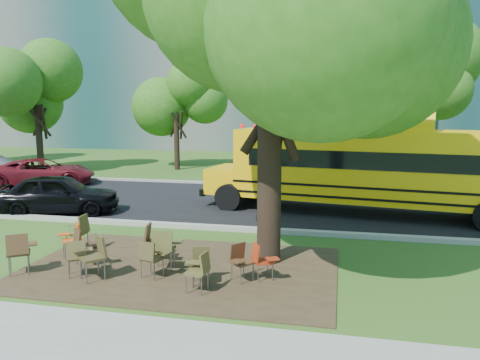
% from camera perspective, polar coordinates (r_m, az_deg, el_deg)
% --- Properties ---
extents(ground, '(160.00, 160.00, 0.00)m').
position_cam_1_polar(ground, '(11.68, -11.19, -9.44)').
color(ground, '#254E18').
rests_on(ground, ground).
extents(dirt_patch, '(7.00, 4.50, 0.03)m').
position_cam_1_polar(dirt_patch, '(10.88, -7.33, -10.63)').
color(dirt_patch, '#382819').
rests_on(dirt_patch, ground).
extents(asphalt_road, '(80.00, 8.00, 0.04)m').
position_cam_1_polar(asphalt_road, '(18.10, -2.39, -2.71)').
color(asphalt_road, black).
rests_on(asphalt_road, ground).
extents(kerb_near, '(80.00, 0.25, 0.14)m').
position_cam_1_polar(kerb_near, '(14.35, -6.44, -5.60)').
color(kerb_near, gray).
rests_on(kerb_near, ground).
extents(kerb_far, '(80.00, 0.25, 0.14)m').
position_cam_1_polar(kerb_far, '(22.01, 0.29, -0.51)').
color(kerb_far, gray).
rests_on(kerb_far, ground).
extents(building_main, '(38.00, 16.00, 22.00)m').
position_cam_1_polar(building_main, '(48.38, -3.03, 17.52)').
color(building_main, slate).
rests_on(building_main, ground).
extents(bg_tree_0, '(5.20, 5.20, 7.18)m').
position_cam_1_polar(bg_tree_0, '(28.44, -23.59, 9.97)').
color(bg_tree_0, black).
rests_on(bg_tree_0, ground).
extents(bg_tree_2, '(4.80, 4.80, 6.62)m').
position_cam_1_polar(bg_tree_2, '(27.83, -7.83, 9.91)').
color(bg_tree_2, black).
rests_on(bg_tree_2, ground).
extents(bg_tree_3, '(5.60, 5.60, 7.84)m').
position_cam_1_polar(bg_tree_3, '(24.45, 20.89, 11.51)').
color(bg_tree_3, black).
rests_on(bg_tree_3, ground).
extents(main_tree, '(7.20, 7.20, 9.28)m').
position_cam_1_polar(main_tree, '(10.90, 3.79, 19.58)').
color(main_tree, black).
rests_on(main_tree, ground).
extents(school_bus, '(12.02, 4.24, 2.88)m').
position_cam_1_polar(school_bus, '(16.37, 17.88, 1.51)').
color(school_bus, '#F4B507').
rests_on(school_bus, ground).
extents(chair_0, '(0.64, 0.80, 0.96)m').
position_cam_1_polar(chair_0, '(11.30, -25.30, -7.62)').
color(chair_0, '#4B311B').
rests_on(chair_0, ground).
extents(chair_1, '(0.78, 0.61, 0.90)m').
position_cam_1_polar(chair_1, '(11.33, -18.52, -7.35)').
color(chair_1, '#3E2716').
rests_on(chair_1, ground).
extents(chair_2, '(0.56, 0.70, 0.84)m').
position_cam_1_polar(chair_2, '(10.70, -19.18, -8.54)').
color(chair_2, brown).
rests_on(chair_2, ground).
extents(chair_3, '(0.84, 0.66, 0.97)m').
position_cam_1_polar(chair_3, '(10.43, -17.36, -8.45)').
color(chair_3, '#443B1D').
rests_on(chair_3, ground).
extents(chair_4, '(0.64, 0.50, 0.85)m').
position_cam_1_polar(chair_4, '(10.19, -10.76, -9.05)').
color(chair_4, '#41381C').
rests_on(chair_4, ground).
extents(chair_5, '(0.53, 0.56, 0.78)m').
position_cam_1_polar(chair_5, '(9.81, -4.91, -9.87)').
color(chair_5, '#4A4320').
rests_on(chair_5, ground).
extents(chair_6, '(0.49, 0.58, 0.84)m').
position_cam_1_polar(chair_6, '(9.35, -4.93, -10.62)').
color(chair_6, brown).
rests_on(chair_6, ground).
extents(chair_7, '(0.66, 0.55, 0.81)m').
position_cam_1_polar(chair_7, '(9.95, 2.59, -9.49)').
color(chair_7, '#A32C11').
rests_on(chair_7, ground).
extents(chair_8, '(0.59, 0.63, 0.96)m').
position_cam_1_polar(chair_8, '(12.55, -18.98, -5.66)').
color(chair_8, brown).
rests_on(chair_8, ground).
extents(chair_9, '(0.74, 0.59, 0.87)m').
position_cam_1_polar(chair_9, '(12.07, -19.66, -6.53)').
color(chair_9, '#C24814').
rests_on(chair_9, ground).
extents(chair_10, '(0.62, 0.62, 0.92)m').
position_cam_1_polar(chair_10, '(11.30, -10.52, -7.03)').
color(chair_10, '#4E2F1C').
rests_on(chair_10, ground).
extents(chair_11, '(0.66, 0.67, 0.97)m').
position_cam_1_polar(chair_11, '(10.58, -9.17, -7.90)').
color(chair_11, brown).
rests_on(chair_11, ground).
extents(chair_12, '(0.55, 0.69, 0.81)m').
position_cam_1_polar(chair_12, '(9.91, 0.01, -9.55)').
color(chair_12, '#4B2E1A').
rests_on(chair_12, ground).
extents(black_car, '(4.33, 2.63, 1.38)m').
position_cam_1_polar(black_car, '(17.27, -21.25, -1.59)').
color(black_car, black).
rests_on(black_car, ground).
extents(bg_car_red, '(5.10, 3.82, 1.29)m').
position_cam_1_polar(bg_car_red, '(23.73, -22.91, 0.87)').
color(bg_car_red, maroon).
rests_on(bg_car_red, ground).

